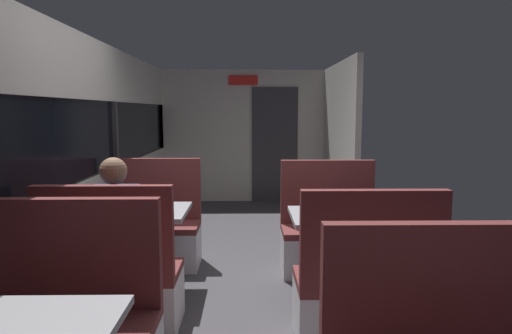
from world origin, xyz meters
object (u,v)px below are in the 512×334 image
Objects in this scene: bench_rear_aisle_facing_end at (365,296)px; seated_passenger at (115,255)px; dining_table_rear_aisle at (345,226)px; bench_mid_window_facing_entry at (153,234)px; bench_rear_aisle_facing_entry at (329,239)px; bench_mid_window_facing_end at (113,286)px; dining_table_mid_window at (136,221)px.

bench_rear_aisle_facing_end is 1.82m from seated_passenger.
bench_rear_aisle_facing_end is at bearing -90.00° from dining_table_rear_aisle.
bench_mid_window_facing_entry is at bearing 153.32° from dining_table_rear_aisle.
bench_rear_aisle_facing_entry is at bearing -6.38° from bench_mid_window_facing_entry.
bench_rear_aisle_facing_entry is at bearing 33.81° from bench_mid_window_facing_end.
bench_mid_window_facing_entry is 1.34m from seated_passenger.
dining_table_rear_aisle is (1.79, -0.20, 0.00)m from dining_table_mid_window.
dining_table_rear_aisle is (1.79, 0.50, 0.31)m from bench_mid_window_facing_end.
dining_table_rear_aisle is 0.77m from bench_rear_aisle_facing_entry.
bench_rear_aisle_facing_entry reaches higher than dining_table_mid_window.
bench_mid_window_facing_entry is 0.87× the size of seated_passenger.
dining_table_mid_window is at bearing 90.00° from seated_passenger.
bench_rear_aisle_facing_end is (1.79, -1.60, 0.00)m from bench_mid_window_facing_entry.
seated_passenger reaches higher than bench_mid_window_facing_end.
seated_passenger is at bearing -90.00° from dining_table_mid_window.
bench_mid_window_facing_end is 0.22m from seated_passenger.
bench_mid_window_facing_end is 1.80m from bench_rear_aisle_facing_end.
bench_rear_aisle_facing_end is (1.79, -0.90, -0.31)m from dining_table_mid_window.
bench_mid_window_facing_end and bench_mid_window_facing_entry have the same top height.
bench_rear_aisle_facing_end reaches higher than dining_table_rear_aisle.
dining_table_rear_aisle is at bearing -90.00° from bench_rear_aisle_facing_entry.
bench_rear_aisle_facing_end is 1.40m from bench_rear_aisle_facing_entry.
dining_table_mid_window is 0.82× the size of bench_rear_aisle_facing_end.
bench_mid_window_facing_entry and bench_rear_aisle_facing_entry have the same top height.
bench_rear_aisle_facing_entry is at bearing 90.00° from dining_table_rear_aisle.
bench_rear_aisle_facing_end is at bearing -6.38° from bench_mid_window_facing_end.
bench_mid_window_facing_end is (0.00, -0.70, -0.31)m from dining_table_mid_window.
bench_mid_window_facing_end and bench_rear_aisle_facing_end have the same top height.
bench_mid_window_facing_end is 1.00× the size of bench_rear_aisle_facing_end.
bench_mid_window_facing_end is 1.00× the size of bench_rear_aisle_facing_entry.
seated_passenger is at bearing -90.00° from bench_mid_window_facing_entry.
bench_rear_aisle_facing_entry is at bearing 32.18° from seated_passenger.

